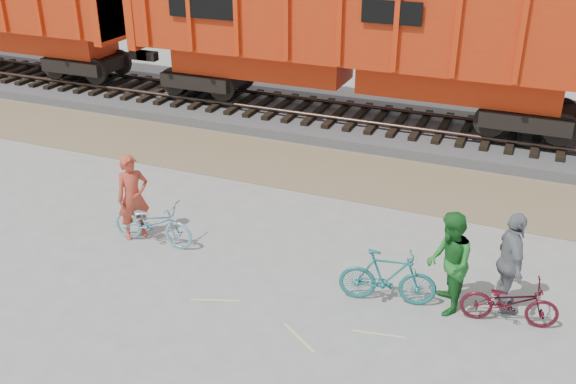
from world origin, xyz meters
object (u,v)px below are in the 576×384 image
(bicycle_teal, at_px, (388,277))
(bicycle_maroon, at_px, (510,302))
(bicycle_blue, at_px, (153,223))
(hopper_car_center, at_px, (356,29))
(person_man, at_px, (449,263))
(person_woman, at_px, (511,263))
(person_solo, at_px, (133,197))

(bicycle_teal, relative_size, bicycle_maroon, 1.07)
(bicycle_maroon, bearing_deg, bicycle_blue, 80.90)
(hopper_car_center, relative_size, bicycle_maroon, 8.64)
(person_man, distance_m, person_woman, 1.06)
(bicycle_blue, relative_size, person_woman, 0.97)
(bicycle_teal, bearing_deg, bicycle_maroon, -95.46)
(bicycle_maroon, bearing_deg, person_solo, 80.13)
(person_man, bearing_deg, bicycle_teal, -96.19)
(person_solo, height_order, person_woman, person_woman)
(bicycle_maroon, height_order, person_man, person_man)
(bicycle_teal, relative_size, person_solo, 0.93)
(bicycle_teal, xyz_separation_m, person_solo, (-5.55, 0.28, 0.41))
(person_solo, height_order, person_man, person_man)
(hopper_car_center, relative_size, person_woman, 7.38)
(person_woman, bearing_deg, person_solo, 73.08)
(person_man, bearing_deg, hopper_car_center, -170.09)
(bicycle_blue, distance_m, person_man, 6.07)
(bicycle_blue, distance_m, person_woman, 7.06)
(bicycle_blue, bearing_deg, person_solo, 76.72)
(person_solo, relative_size, person_woman, 0.98)
(person_solo, bearing_deg, bicycle_maroon, -51.86)
(bicycle_teal, distance_m, person_man, 1.10)
(bicycle_teal, bearing_deg, person_woman, -84.10)
(hopper_car_center, height_order, person_woman, hopper_car_center)
(bicycle_teal, relative_size, person_woman, 0.92)
(hopper_car_center, distance_m, person_man, 9.72)
(person_solo, bearing_deg, hopper_car_center, 24.06)
(bicycle_blue, xyz_separation_m, person_man, (6.05, 0.02, 0.46))
(bicycle_blue, distance_m, person_solo, 0.68)
(bicycle_blue, xyz_separation_m, person_solo, (-0.50, 0.10, 0.45))
(bicycle_blue, relative_size, bicycle_teal, 1.06)
(hopper_car_center, xyz_separation_m, person_man, (4.37, -8.43, -2.07))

